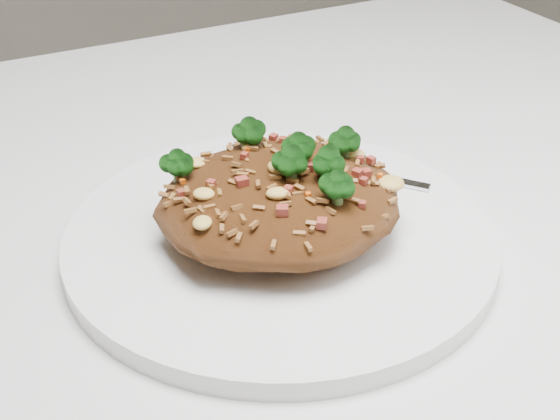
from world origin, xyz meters
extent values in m
cube|color=silver|center=(0.00, 0.00, 0.73)|extent=(1.20, 0.80, 0.04)
cylinder|color=brown|center=(0.54, 0.34, 0.35)|extent=(0.06, 0.06, 0.71)
cylinder|color=white|center=(0.09, -0.04, 0.76)|extent=(0.29, 0.29, 0.01)
ellipsoid|color=brown|center=(0.09, -0.04, 0.79)|extent=(0.16, 0.15, 0.05)
ellipsoid|color=#093D08|center=(0.09, 0.01, 0.82)|extent=(0.02, 0.02, 0.02)
ellipsoid|color=#093D08|center=(0.11, -0.03, 0.82)|extent=(0.02, 0.02, 0.02)
ellipsoid|color=#093D08|center=(0.14, -0.03, 0.82)|extent=(0.02, 0.02, 0.02)
ellipsoid|color=#093D08|center=(0.12, -0.06, 0.82)|extent=(0.02, 0.02, 0.02)
ellipsoid|color=#093D08|center=(0.09, -0.05, 0.82)|extent=(0.02, 0.02, 0.02)
ellipsoid|color=#093D08|center=(0.04, 0.00, 0.81)|extent=(0.02, 0.02, 0.02)
ellipsoid|color=#093D08|center=(0.11, -0.08, 0.82)|extent=(0.02, 0.02, 0.02)
cube|color=silver|center=(0.19, -0.01, 0.77)|extent=(0.07, 0.08, 0.00)
cube|color=silver|center=(0.13, 0.06, 0.77)|extent=(0.04, 0.04, 0.00)
camera|label=1|loc=(-0.11, -0.42, 1.05)|focal=50.00mm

